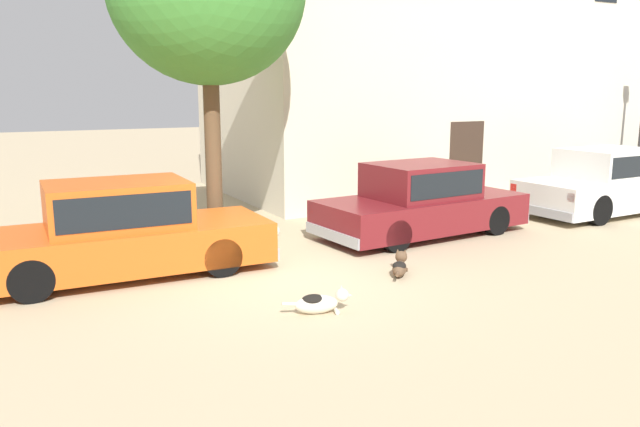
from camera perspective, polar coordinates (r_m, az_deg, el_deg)
The scene contains 7 objects.
ground_plane at distance 10.01m, azimuth -3.72°, elevation -5.69°, with size 80.00×80.00×0.00m, color tan.
parked_sedan_nearest at distance 10.35m, azimuth -17.67°, elevation -1.42°, with size 4.76×1.83×1.51m.
parked_sedan_second at distance 12.79m, azimuth 9.20°, elevation 1.23°, with size 4.59×2.14×1.47m.
parked_sedan_third at distance 16.43m, azimuth 24.79°, elevation 2.65°, with size 4.88×2.00×1.54m.
apartment_block at distance 20.73m, azimuth 12.51°, elevation 15.00°, with size 14.93×6.39×8.74m.
stray_dog_spotted at distance 8.33m, azimuth -0.02°, elevation -8.08°, with size 0.94×0.37×0.35m.
stray_dog_tan at distance 10.11m, azimuth 7.28°, elevation -4.74°, with size 0.67×0.79×0.35m.
Camera 1 is at (-3.86, -8.77, 2.90)m, focal length 35.14 mm.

